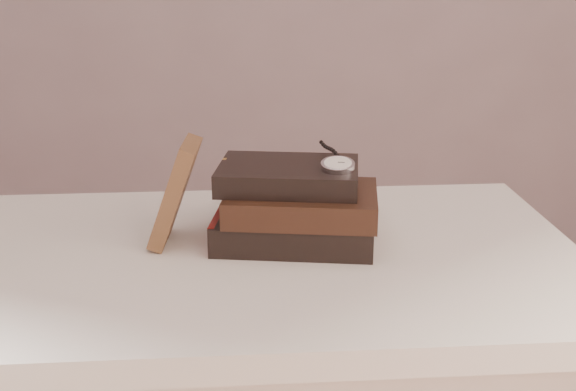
{
  "coord_description": "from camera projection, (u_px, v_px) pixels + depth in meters",
  "views": [
    {
      "loc": [
        -0.03,
        -0.68,
        1.19
      ],
      "look_at": [
        0.06,
        0.39,
        0.82
      ],
      "focal_mm": 46.01,
      "sensor_mm": 36.0,
      "label": 1
    }
  ],
  "objects": [
    {
      "name": "pocket_watch",
      "position": [
        337.0,
        164.0,
        1.1
      ],
      "size": [
        0.06,
        0.15,
        0.02
      ],
      "color": "silver",
      "rests_on": "book_stack"
    },
    {
      "name": "book_stack",
      "position": [
        295.0,
        207.0,
        1.14
      ],
      "size": [
        0.27,
        0.21,
        0.12
      ],
      "color": "black",
      "rests_on": "table"
    },
    {
      "name": "eyeglasses",
      "position": [
        247.0,
        181.0,
        1.22
      ],
      "size": [
        0.12,
        0.13,
        0.05
      ],
      "color": "silver",
      "rests_on": "book_stack"
    },
    {
      "name": "table",
      "position": [
        254.0,
        306.0,
        1.15
      ],
      "size": [
        1.0,
        0.6,
        0.75
      ],
      "color": "white",
      "rests_on": "ground"
    },
    {
      "name": "journal",
      "position": [
        175.0,
        192.0,
        1.13
      ],
      "size": [
        0.09,
        0.11,
        0.16
      ],
      "primitive_type": "cube",
      "rotation": [
        0.0,
        0.35,
        -0.08
      ],
      "color": "#4A2E1C",
      "rests_on": "table"
    }
  ]
}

